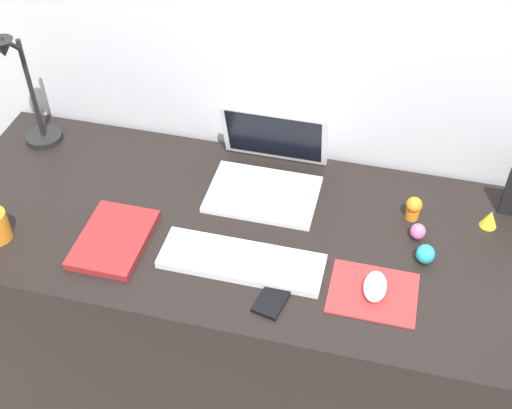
{
  "coord_description": "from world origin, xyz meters",
  "views": [
    {
      "loc": [
        0.29,
        -1.21,
        2.0
      ],
      "look_at": [
        -0.01,
        0.0,
        0.83
      ],
      "focal_mm": 47.16,
      "sensor_mm": 36.0,
      "label": 1
    }
  ],
  "objects_px": {
    "laptop": "(268,168)",
    "notebook_pad": "(114,239)",
    "cell_phone": "(274,296)",
    "toy_figurine_yellow": "(490,219)",
    "mouse": "(375,286)",
    "toy_figurine_cyan": "(425,254)",
    "toy_figurine_pink": "(418,232)",
    "toy_figurine_orange": "(414,208)",
    "keyboard": "(242,261)",
    "desk_lamp": "(26,95)"
  },
  "relations": [
    {
      "from": "laptop",
      "to": "notebook_pad",
      "type": "xyz_separation_m",
      "value": [
        -0.33,
        -0.32,
        -0.04
      ]
    },
    {
      "from": "cell_phone",
      "to": "toy_figurine_yellow",
      "type": "xyz_separation_m",
      "value": [
        0.5,
        0.37,
        0.02
      ]
    },
    {
      "from": "mouse",
      "to": "toy_figurine_cyan",
      "type": "height_order",
      "value": "toy_figurine_cyan"
    },
    {
      "from": "cell_phone",
      "to": "laptop",
      "type": "bearing_deg",
      "value": 117.48
    },
    {
      "from": "toy_figurine_pink",
      "to": "toy_figurine_cyan",
      "type": "bearing_deg",
      "value": -73.59
    },
    {
      "from": "laptop",
      "to": "cell_phone",
      "type": "distance_m",
      "value": 0.42
    },
    {
      "from": "toy_figurine_cyan",
      "to": "laptop",
      "type": "bearing_deg",
      "value": 156.28
    },
    {
      "from": "mouse",
      "to": "cell_phone",
      "type": "bearing_deg",
      "value": -162.27
    },
    {
      "from": "mouse",
      "to": "notebook_pad",
      "type": "distance_m",
      "value": 0.67
    },
    {
      "from": "laptop",
      "to": "toy_figurine_pink",
      "type": "bearing_deg",
      "value": -15.49
    },
    {
      "from": "mouse",
      "to": "toy_figurine_pink",
      "type": "relative_size",
      "value": 2.17
    },
    {
      "from": "cell_phone",
      "to": "toy_figurine_orange",
      "type": "relative_size",
      "value": 1.86
    },
    {
      "from": "toy_figurine_yellow",
      "to": "toy_figurine_pink",
      "type": "distance_m",
      "value": 0.2
    },
    {
      "from": "laptop",
      "to": "toy_figurine_orange",
      "type": "bearing_deg",
      "value": -6.47
    },
    {
      "from": "keyboard",
      "to": "notebook_pad",
      "type": "relative_size",
      "value": 1.71
    },
    {
      "from": "keyboard",
      "to": "cell_phone",
      "type": "relative_size",
      "value": 3.2
    },
    {
      "from": "desk_lamp",
      "to": "toy_figurine_orange",
      "type": "height_order",
      "value": "desk_lamp"
    },
    {
      "from": "laptop",
      "to": "toy_figurine_pink",
      "type": "distance_m",
      "value": 0.44
    },
    {
      "from": "mouse",
      "to": "notebook_pad",
      "type": "height_order",
      "value": "mouse"
    },
    {
      "from": "mouse",
      "to": "toy_figurine_pink",
      "type": "bearing_deg",
      "value": 67.66
    },
    {
      "from": "notebook_pad",
      "to": "toy_figurine_yellow",
      "type": "relative_size",
      "value": 4.78
    },
    {
      "from": "keyboard",
      "to": "mouse",
      "type": "xyz_separation_m",
      "value": [
        0.33,
        -0.01,
        0.01
      ]
    },
    {
      "from": "toy_figurine_yellow",
      "to": "notebook_pad",
      "type": "bearing_deg",
      "value": -162.55
    },
    {
      "from": "toy_figurine_cyan",
      "to": "toy_figurine_pink",
      "type": "height_order",
      "value": "toy_figurine_cyan"
    },
    {
      "from": "toy_figurine_yellow",
      "to": "toy_figurine_orange",
      "type": "xyz_separation_m",
      "value": [
        -0.2,
        -0.02,
        0.01
      ]
    },
    {
      "from": "mouse",
      "to": "notebook_pad",
      "type": "xyz_separation_m",
      "value": [
        -0.67,
        0.0,
        -0.01
      ]
    },
    {
      "from": "cell_phone",
      "to": "toy_figurine_yellow",
      "type": "bearing_deg",
      "value": 49.12
    },
    {
      "from": "mouse",
      "to": "toy_figurine_orange",
      "type": "xyz_separation_m",
      "value": [
        0.07,
        0.28,
        0.02
      ]
    },
    {
      "from": "mouse",
      "to": "toy_figurine_cyan",
      "type": "xyz_separation_m",
      "value": [
        0.11,
        0.13,
        0.0
      ]
    },
    {
      "from": "toy_figurine_yellow",
      "to": "toy_figurine_pink",
      "type": "xyz_separation_m",
      "value": [
        -0.18,
        -0.09,
        -0.0
      ]
    },
    {
      "from": "mouse",
      "to": "toy_figurine_yellow",
      "type": "relative_size",
      "value": 1.91
    },
    {
      "from": "cell_phone",
      "to": "notebook_pad",
      "type": "xyz_separation_m",
      "value": [
        -0.44,
        0.08,
        0.01
      ]
    },
    {
      "from": "laptop",
      "to": "toy_figurine_cyan",
      "type": "relative_size",
      "value": 5.78
    },
    {
      "from": "laptop",
      "to": "mouse",
      "type": "height_order",
      "value": "laptop"
    },
    {
      "from": "cell_phone",
      "to": "desk_lamp",
      "type": "bearing_deg",
      "value": 166.04
    },
    {
      "from": "notebook_pad",
      "to": "toy_figurine_yellow",
      "type": "bearing_deg",
      "value": 17.41
    },
    {
      "from": "toy_figurine_orange",
      "to": "desk_lamp",
      "type": "bearing_deg",
      "value": 177.63
    },
    {
      "from": "mouse",
      "to": "keyboard",
      "type": "bearing_deg",
      "value": 178.2
    },
    {
      "from": "desk_lamp",
      "to": "cell_phone",
      "type": "bearing_deg",
      "value": -26.07
    },
    {
      "from": "laptop",
      "to": "toy_figurine_cyan",
      "type": "height_order",
      "value": "laptop"
    },
    {
      "from": "desk_lamp",
      "to": "toy_figurine_pink",
      "type": "relative_size",
      "value": 8.72
    },
    {
      "from": "keyboard",
      "to": "toy_figurine_cyan",
      "type": "bearing_deg",
      "value": 15.14
    },
    {
      "from": "toy_figurine_yellow",
      "to": "mouse",
      "type": "bearing_deg",
      "value": -131.57
    },
    {
      "from": "desk_lamp",
      "to": "toy_figurine_yellow",
      "type": "xyz_separation_m",
      "value": [
        1.31,
        -0.03,
        -0.16
      ]
    },
    {
      "from": "notebook_pad",
      "to": "toy_figurine_orange",
      "type": "distance_m",
      "value": 0.79
    },
    {
      "from": "mouse",
      "to": "cell_phone",
      "type": "distance_m",
      "value": 0.24
    },
    {
      "from": "notebook_pad",
      "to": "toy_figurine_orange",
      "type": "xyz_separation_m",
      "value": [
        0.74,
        0.28,
        0.03
      ]
    },
    {
      "from": "notebook_pad",
      "to": "laptop",
      "type": "bearing_deg",
      "value": 44.0
    },
    {
      "from": "toy_figurine_cyan",
      "to": "toy_figurine_pink",
      "type": "xyz_separation_m",
      "value": [
        -0.02,
        0.08,
        -0.0
      ]
    },
    {
      "from": "laptop",
      "to": "toy_figurine_pink",
      "type": "xyz_separation_m",
      "value": [
        0.43,
        -0.12,
        -0.03
      ]
    }
  ]
}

